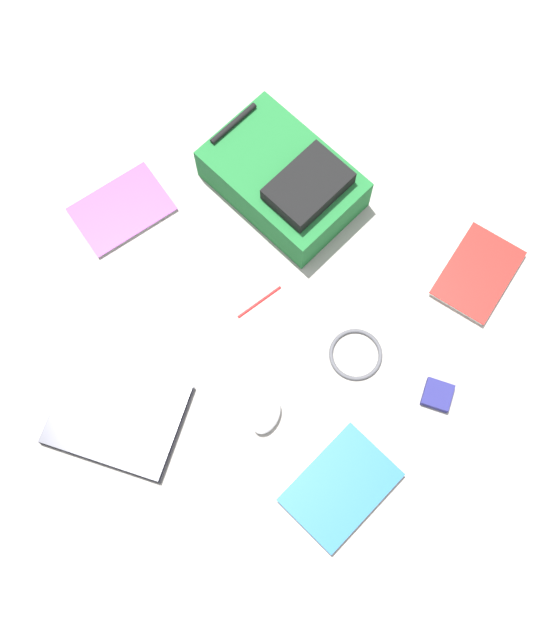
{
  "coord_description": "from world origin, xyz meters",
  "views": [
    {
      "loc": [
        0.4,
        -0.51,
        1.99
      ],
      "look_at": [
        0.04,
        -0.0,
        0.02
      ],
      "focal_mm": 42.45,
      "sensor_mm": 36.0,
      "label": 1
    }
  ],
  "objects_px": {
    "pen_black": "(259,302)",
    "book_manual": "(478,274)",
    "book_red": "(122,210)",
    "earbud_pouch": "(438,395)",
    "book_blue": "(341,487)",
    "laptop": "(117,415)",
    "backpack": "(285,180)",
    "computer_mouse": "(267,416)",
    "cable_coil": "(356,355)"
  },
  "relations": [
    {
      "from": "computer_mouse",
      "to": "cable_coil",
      "type": "distance_m",
      "value": 0.3
    },
    {
      "from": "laptop",
      "to": "backpack",
      "type": "bearing_deg",
      "value": 91.42
    },
    {
      "from": "computer_mouse",
      "to": "backpack",
      "type": "bearing_deg",
      "value": 112.3
    },
    {
      "from": "book_manual",
      "to": "book_blue",
      "type": "distance_m",
      "value": 0.71
    },
    {
      "from": "computer_mouse",
      "to": "cable_coil",
      "type": "xyz_separation_m",
      "value": [
        0.1,
        0.28,
        -0.02
      ]
    },
    {
      "from": "book_blue",
      "to": "cable_coil",
      "type": "bearing_deg",
      "value": 117.26
    },
    {
      "from": "book_blue",
      "to": "book_red",
      "type": "height_order",
      "value": "book_blue"
    },
    {
      "from": "book_manual",
      "to": "book_blue",
      "type": "xyz_separation_m",
      "value": [
        0.01,
        -0.71,
        0.0
      ]
    },
    {
      "from": "backpack",
      "to": "computer_mouse",
      "type": "distance_m",
      "value": 0.67
    },
    {
      "from": "backpack",
      "to": "book_red",
      "type": "bearing_deg",
      "value": -137.37
    },
    {
      "from": "book_blue",
      "to": "laptop",
      "type": "bearing_deg",
      "value": -162.52
    },
    {
      "from": "laptop",
      "to": "book_blue",
      "type": "distance_m",
      "value": 0.61
    },
    {
      "from": "backpack",
      "to": "laptop",
      "type": "height_order",
      "value": "backpack"
    },
    {
      "from": "laptop",
      "to": "earbud_pouch",
      "type": "height_order",
      "value": "laptop"
    },
    {
      "from": "book_blue",
      "to": "cable_coil",
      "type": "distance_m",
      "value": 0.36
    },
    {
      "from": "backpack",
      "to": "laptop",
      "type": "relative_size",
      "value": 1.16
    },
    {
      "from": "book_red",
      "to": "computer_mouse",
      "type": "distance_m",
      "value": 0.74
    },
    {
      "from": "book_manual",
      "to": "book_blue",
      "type": "relative_size",
      "value": 0.86
    },
    {
      "from": "book_manual",
      "to": "book_red",
      "type": "relative_size",
      "value": 0.83
    },
    {
      "from": "book_blue",
      "to": "pen_black",
      "type": "relative_size",
      "value": 2.06
    },
    {
      "from": "computer_mouse",
      "to": "book_blue",
      "type": "bearing_deg",
      "value": -17.27
    },
    {
      "from": "backpack",
      "to": "book_red",
      "type": "xyz_separation_m",
      "value": [
        -0.35,
        -0.32,
        -0.07
      ]
    },
    {
      "from": "laptop",
      "to": "pen_black",
      "type": "xyz_separation_m",
      "value": [
        0.12,
        0.47,
        -0.01
      ]
    },
    {
      "from": "computer_mouse",
      "to": "cable_coil",
      "type": "bearing_deg",
      "value": 61.87
    },
    {
      "from": "laptop",
      "to": "book_red",
      "type": "bearing_deg",
      "value": 127.93
    },
    {
      "from": "backpack",
      "to": "pen_black",
      "type": "bearing_deg",
      "value": -66.53
    },
    {
      "from": "laptop",
      "to": "earbud_pouch",
      "type": "xyz_separation_m",
      "value": [
        0.66,
        0.53,
        -0.0
      ]
    },
    {
      "from": "book_manual",
      "to": "cable_coil",
      "type": "relative_size",
      "value": 1.8
    },
    {
      "from": "backpack",
      "to": "computer_mouse",
      "type": "xyz_separation_m",
      "value": [
        0.34,
        -0.57,
        -0.05
      ]
    },
    {
      "from": "pen_black",
      "to": "earbud_pouch",
      "type": "bearing_deg",
      "value": 6.2
    },
    {
      "from": "laptop",
      "to": "pen_black",
      "type": "bearing_deg",
      "value": 75.91
    },
    {
      "from": "cable_coil",
      "to": "pen_black",
      "type": "height_order",
      "value": "cable_coil"
    },
    {
      "from": "book_blue",
      "to": "book_manual",
      "type": "bearing_deg",
      "value": 91.15
    },
    {
      "from": "book_red",
      "to": "earbud_pouch",
      "type": "distance_m",
      "value": 1.03
    },
    {
      "from": "laptop",
      "to": "computer_mouse",
      "type": "relative_size",
      "value": 3.86
    },
    {
      "from": "book_blue",
      "to": "pen_black",
      "type": "height_order",
      "value": "book_blue"
    },
    {
      "from": "book_manual",
      "to": "cable_coil",
      "type": "xyz_separation_m",
      "value": [
        -0.15,
        -0.39,
        -0.01
      ]
    },
    {
      "from": "pen_black",
      "to": "book_manual",
      "type": "bearing_deg",
      "value": 42.81
    },
    {
      "from": "laptop",
      "to": "book_red",
      "type": "xyz_separation_m",
      "value": [
        -0.37,
        0.47,
        -0.01
      ]
    },
    {
      "from": "book_manual",
      "to": "book_blue",
      "type": "bearing_deg",
      "value": -88.85
    },
    {
      "from": "book_manual",
      "to": "computer_mouse",
      "type": "xyz_separation_m",
      "value": [
        -0.25,
        -0.67,
        0.01
      ]
    },
    {
      "from": "laptop",
      "to": "book_manual",
      "type": "height_order",
      "value": "laptop"
    },
    {
      "from": "computer_mouse",
      "to": "earbud_pouch",
      "type": "height_order",
      "value": "computer_mouse"
    },
    {
      "from": "backpack",
      "to": "earbud_pouch",
      "type": "xyz_separation_m",
      "value": [
        0.68,
        -0.26,
        -0.06
      ]
    },
    {
      "from": "laptop",
      "to": "book_manual",
      "type": "relative_size",
      "value": 1.53
    },
    {
      "from": "cable_coil",
      "to": "backpack",
      "type": "bearing_deg",
      "value": 146.48
    },
    {
      "from": "book_blue",
      "to": "earbud_pouch",
      "type": "bearing_deg",
      "value": 77.75
    },
    {
      "from": "cable_coil",
      "to": "book_manual",
      "type": "bearing_deg",
      "value": 69.04
    },
    {
      "from": "book_manual",
      "to": "earbud_pouch",
      "type": "relative_size",
      "value": 3.5
    },
    {
      "from": "backpack",
      "to": "cable_coil",
      "type": "height_order",
      "value": "backpack"
    }
  ]
}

